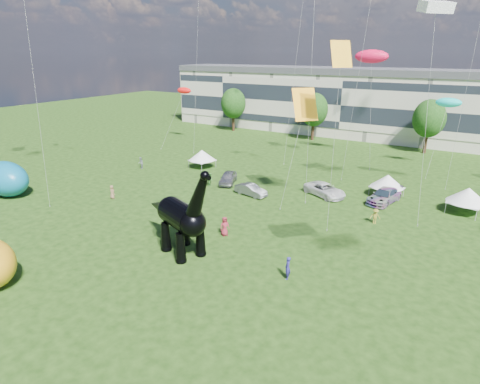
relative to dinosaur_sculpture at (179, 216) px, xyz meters
The scene contains 16 objects.
ground 7.16m from the dinosaur_sculpture, 43.83° to the right, with size 220.00×220.00×0.00m, color #16330C.
terrace_row 57.73m from the dinosaur_sculpture, 93.36° to the left, with size 78.00×11.00×12.00m, color beige.
tree_far_left 54.89m from the dinosaur_sculpture, 117.59° to the left, with size 5.20×5.20×9.44m.
tree_mid_left 49.22m from the dinosaur_sculpture, 98.64° to the left, with size 5.20×5.20×9.44m.
tree_mid_right 50.27m from the dinosaur_sculpture, 75.44° to the left, with size 5.20×5.20×9.44m.
dinosaur_sculpture is the anchor object (origin of this frame).
car_silver 18.99m from the dinosaur_sculpture, 110.56° to the left, with size 1.82×4.52×1.54m, color #A2A2A6.
car_grey 15.60m from the dinosaur_sculpture, 96.83° to the left, with size 1.44×4.13×1.36m, color slate.
car_white 20.67m from the dinosaur_sculpture, 73.79° to the left, with size 2.49×5.39×1.50m, color white.
car_dark 24.56m from the dinosaur_sculpture, 59.92° to the left, with size 2.26×5.55×1.61m, color #595960.
gazebo_near 26.35m from the dinosaur_sculpture, 62.96° to the left, with size 4.89×4.89×2.64m.
gazebo_far 30.29m from the dinosaur_sculpture, 47.81° to the left, with size 4.92×4.92×2.82m.
gazebo_left 26.05m from the dinosaur_sculpture, 122.45° to the left, with size 4.49×4.49×2.65m.
inflatable_teal 26.49m from the dinosaur_sculpture, behind, with size 6.63×4.15×4.15m, color #0C6892.
visitors 14.69m from the dinosaur_sculpture, 69.88° to the left, with size 48.88×29.15×1.86m.
kites 32.09m from the dinosaur_sculpture, 66.47° to the left, with size 59.95×48.22×30.02m.
Camera 1 is at (15.91, -19.30, 16.34)m, focal length 30.00 mm.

